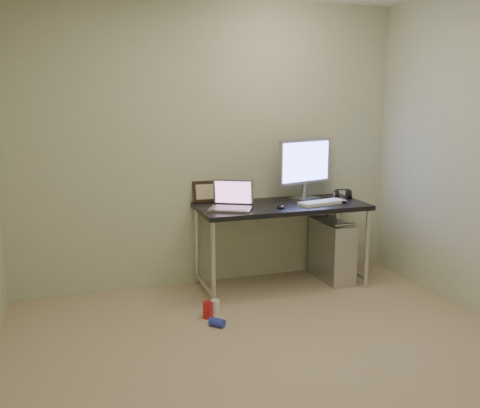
% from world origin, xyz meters
% --- Properties ---
extents(floor, '(3.50, 3.50, 0.00)m').
position_xyz_m(floor, '(0.00, 0.00, 0.00)').
color(floor, tan).
rests_on(floor, ground).
extents(wall_back, '(3.50, 0.02, 2.50)m').
position_xyz_m(wall_back, '(0.00, 1.75, 1.25)').
color(wall_back, beige).
rests_on(wall_back, ground).
extents(desk, '(1.48, 0.65, 0.75)m').
position_xyz_m(desk, '(0.55, 1.43, 0.67)').
color(desk, black).
rests_on(desk, ground).
extents(tower_computer, '(0.24, 0.53, 0.58)m').
position_xyz_m(tower_computer, '(1.08, 1.45, 0.28)').
color(tower_computer, '#BBBBC1').
rests_on(tower_computer, ground).
extents(cable_a, '(0.01, 0.16, 0.69)m').
position_xyz_m(cable_a, '(1.03, 1.70, 0.40)').
color(cable_a, black).
rests_on(cable_a, ground).
extents(cable_b, '(0.02, 0.11, 0.71)m').
position_xyz_m(cable_b, '(1.12, 1.68, 0.38)').
color(cable_b, black).
rests_on(cable_b, ground).
extents(can_red, '(0.09, 0.09, 0.13)m').
position_xyz_m(can_red, '(-0.26, 0.93, 0.06)').
color(can_red, red).
rests_on(can_red, ground).
extents(can_white, '(0.08, 0.08, 0.13)m').
position_xyz_m(can_white, '(-0.19, 0.95, 0.06)').
color(can_white, white).
rests_on(can_white, ground).
extents(can_blue, '(0.13, 0.13, 0.06)m').
position_xyz_m(can_blue, '(-0.23, 0.76, 0.03)').
color(can_blue, '#2B3BC7').
rests_on(can_blue, ground).
extents(laptop, '(0.43, 0.40, 0.24)m').
position_xyz_m(laptop, '(0.08, 1.37, 0.81)').
color(laptop, '#A8A9AF').
rests_on(laptop, desk).
extents(monitor, '(0.57, 0.23, 0.55)m').
position_xyz_m(monitor, '(0.85, 1.59, 1.07)').
color(monitor, '#A8A9AF').
rests_on(monitor, desk).
extents(keyboard, '(0.45, 0.23, 0.03)m').
position_xyz_m(keyboard, '(0.89, 1.32, 0.76)').
color(keyboard, white).
rests_on(keyboard, desk).
extents(mouse_right, '(0.08, 0.11, 0.04)m').
position_xyz_m(mouse_right, '(1.09, 1.32, 0.77)').
color(mouse_right, black).
rests_on(mouse_right, desk).
extents(mouse_left, '(0.09, 0.12, 0.04)m').
position_xyz_m(mouse_left, '(0.48, 1.27, 0.77)').
color(mouse_left, black).
rests_on(mouse_left, desk).
extents(headphones, '(0.18, 0.10, 0.11)m').
position_xyz_m(headphones, '(1.20, 1.51, 0.78)').
color(headphones, black).
rests_on(headphones, desk).
extents(picture_frame, '(0.24, 0.08, 0.19)m').
position_xyz_m(picture_frame, '(-0.05, 1.73, 0.85)').
color(picture_frame, black).
rests_on(picture_frame, desk).
extents(webcam, '(0.05, 0.04, 0.13)m').
position_xyz_m(webcam, '(0.16, 1.68, 0.85)').
color(webcam, silver).
rests_on(webcam, desk).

